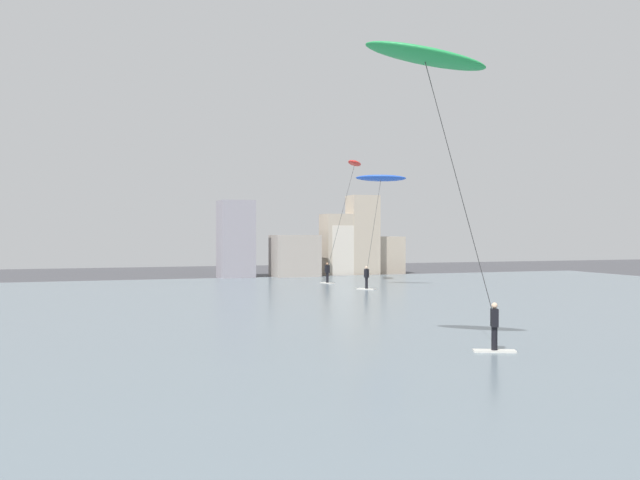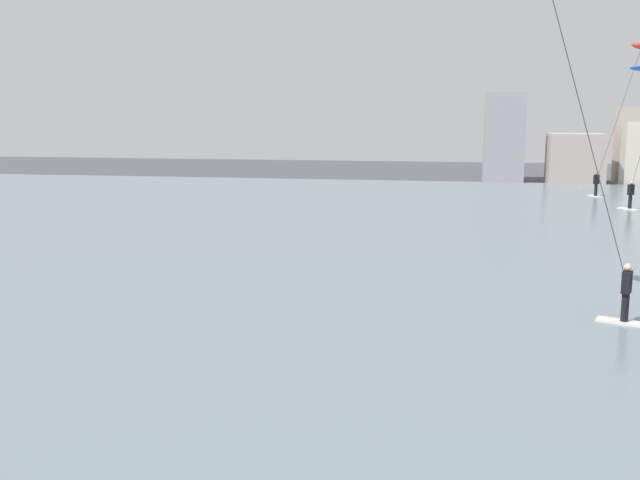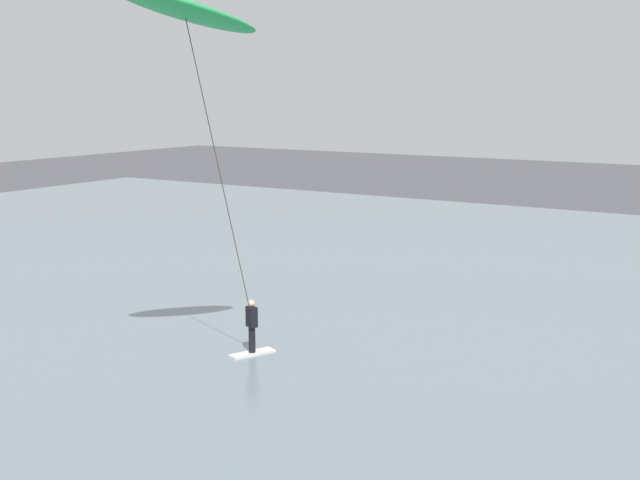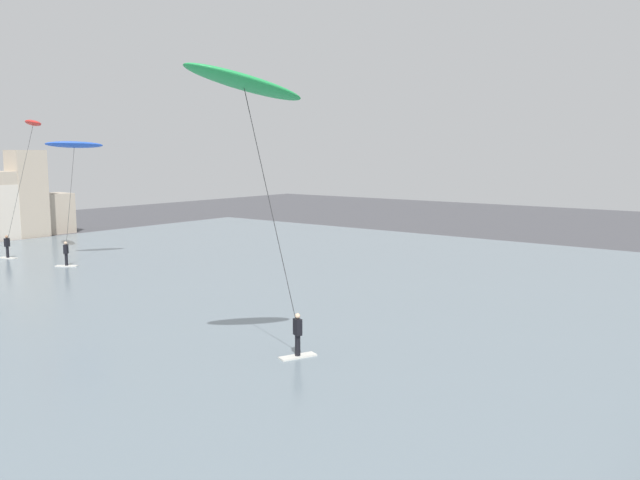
# 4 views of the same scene
# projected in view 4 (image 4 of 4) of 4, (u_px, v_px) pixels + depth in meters

# --- Properties ---
(kitesurfer_blue) EXTENTS (3.84, 2.91, 8.29)m
(kitesurfer_blue) POSITION_uv_depth(u_px,v_px,m) (74.00, 153.00, 43.35)
(kitesurfer_blue) COLOR silver
(kitesurfer_blue) RESTS_ON water_bay
(kitesurfer_green) EXTENTS (5.36, 2.97, 10.37)m
(kitesurfer_green) POSITION_uv_depth(u_px,v_px,m) (248.00, 101.00, 20.81)
(kitesurfer_green) COLOR silver
(kitesurfer_green) RESTS_ON water_bay
(kitesurfer_red) EXTENTS (3.47, 3.40, 9.83)m
(kitesurfer_red) POSITION_uv_depth(u_px,v_px,m) (31.00, 135.00, 45.97)
(kitesurfer_red) COLOR silver
(kitesurfer_red) RESTS_ON water_bay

